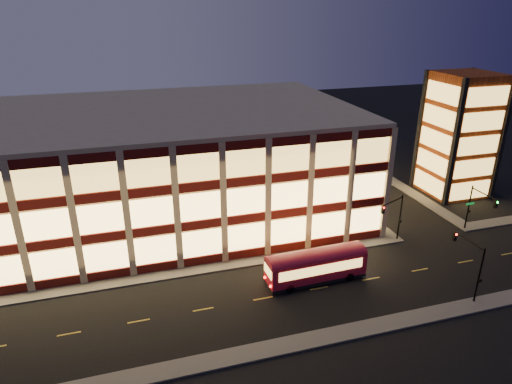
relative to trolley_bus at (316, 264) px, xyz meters
name	(u,v)px	position (x,y,z in m)	size (l,w,h in m)	color
ground	(211,273)	(-10.19, 4.56, -1.98)	(200.00, 200.00, 0.00)	black
sidewalk_office_south	(182,272)	(-13.19, 5.56, -1.90)	(54.00, 2.00, 0.15)	#514F4C
sidewalk_office_east	(335,191)	(12.81, 21.56, -1.90)	(2.00, 30.00, 0.15)	#514F4C
sidewalk_tower_south	(504,221)	(29.81, 5.56, -1.90)	(14.00, 2.00, 0.15)	#514F4C
sidewalk_tower_west	(397,184)	(23.81, 21.56, -1.90)	(2.00, 30.00, 0.15)	#514F4C
sidewalk_near	(243,355)	(-10.19, -8.44, -1.90)	(100.00, 2.00, 0.15)	#514F4C
office_building	(162,163)	(-13.11, 21.47, 5.27)	(50.45, 30.45, 14.50)	tan
stair_tower	(459,135)	(29.76, 16.51, 7.01)	(8.60, 8.60, 18.00)	#8C3814
traffic_signal_far	(394,212)	(12.02, 4.80, 2.13)	(3.79, 1.87, 6.00)	black
traffic_signal_right	(478,204)	(23.31, 3.94, 2.12)	(1.20, 4.37, 6.00)	black
traffic_signal_near	(470,258)	(13.31, -6.47, 2.15)	(0.32, 4.45, 6.00)	black
trolley_bus	(316,264)	(0.00, 0.00, 0.00)	(10.61, 3.03, 3.57)	#9E081E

